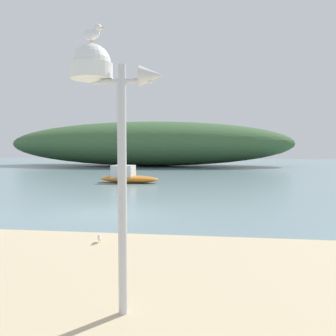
% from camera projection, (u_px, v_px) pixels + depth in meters
% --- Properties ---
extents(ground_plane, '(120.00, 120.00, 0.00)m').
position_uv_depth(ground_plane, '(106.00, 214.00, 12.84)').
color(ground_plane, gray).
extents(distant_hill, '(36.73, 12.08, 5.66)m').
position_uv_depth(distant_hill, '(148.00, 144.00, 45.41)').
color(distant_hill, '#3D6038').
rests_on(distant_hill, ground).
extents(mast_structure, '(1.23, 0.55, 3.60)m').
position_uv_depth(mast_structure, '(102.00, 90.00, 4.62)').
color(mast_structure, silver).
rests_on(mast_structure, beach_sand).
extents(seagull_on_radar, '(0.34, 0.18, 0.24)m').
position_uv_depth(seagull_on_radar, '(92.00, 33.00, 4.58)').
color(seagull_on_radar, orange).
rests_on(seagull_on_radar, mast_structure).
extents(motorboat_mid_channel, '(4.23, 1.76, 1.19)m').
position_uv_depth(motorboat_mid_channel, '(127.00, 177.00, 23.96)').
color(motorboat_mid_channel, orange).
rests_on(motorboat_mid_channel, ground).
extents(seagull_by_mast, '(0.15, 0.28, 0.21)m').
position_uv_depth(seagull_by_mast, '(99.00, 237.00, 8.27)').
color(seagull_by_mast, orange).
rests_on(seagull_by_mast, beach_sand).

